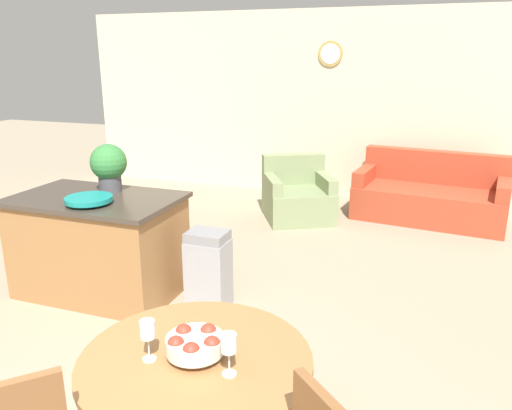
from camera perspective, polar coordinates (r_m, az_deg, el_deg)
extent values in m
cube|color=beige|center=(7.53, 8.88, 11.13)|extent=(8.00, 0.06, 2.70)
cylinder|color=tan|center=(7.47, 8.51, 16.74)|extent=(0.35, 0.02, 0.35)
cylinder|color=white|center=(7.46, 8.48, 16.74)|extent=(0.28, 0.01, 0.28)
cylinder|color=#9E6B3D|center=(2.44, -6.89, -17.18)|extent=(1.09, 1.09, 0.03)
cylinder|color=silver|center=(2.42, -6.92, -16.54)|extent=(0.10, 0.10, 0.03)
cylinder|color=silver|center=(2.39, -6.97, -15.52)|extent=(0.27, 0.27, 0.07)
sphere|color=#B73323|center=(2.34, -5.04, -15.63)|extent=(0.08, 0.08, 0.08)
sphere|color=#B73323|center=(2.43, -5.46, -14.24)|extent=(0.08, 0.08, 0.08)
sphere|color=#B73323|center=(2.44, -8.27, -14.23)|extent=(0.08, 0.08, 0.08)
sphere|color=#B73323|center=(2.36, -9.14, -15.48)|extent=(0.08, 0.08, 0.08)
sphere|color=#B73323|center=(2.30, -7.41, -16.25)|extent=(0.08, 0.08, 0.08)
cylinder|color=silver|center=(2.44, -12.07, -16.82)|extent=(0.06, 0.06, 0.01)
cylinder|color=silver|center=(2.41, -12.16, -15.68)|extent=(0.01, 0.01, 0.11)
cylinder|color=silver|center=(2.36, -12.30, -13.70)|extent=(0.07, 0.07, 0.08)
cylinder|color=silver|center=(2.30, -3.06, -18.70)|extent=(0.06, 0.06, 0.01)
cylinder|color=silver|center=(2.27, -3.09, -17.52)|extent=(0.01, 0.01, 0.11)
cylinder|color=silver|center=(2.22, -3.12, -15.46)|extent=(0.07, 0.07, 0.08)
cube|color=#9E6B3D|center=(4.65, -17.43, -4.63)|extent=(1.37, 0.82, 0.85)
cube|color=#42382D|center=(4.51, -17.92, 0.65)|extent=(1.43, 0.88, 0.04)
cylinder|color=teal|center=(4.30, -18.53, 0.25)|extent=(0.13, 0.13, 0.02)
cylinder|color=teal|center=(4.29, -18.57, 0.65)|extent=(0.38, 0.38, 0.04)
cylinder|color=#4C4C51|center=(4.64, -16.32, 2.40)|extent=(0.20, 0.20, 0.14)
sphere|color=#387F3D|center=(4.60, -16.51, 4.72)|extent=(0.32, 0.32, 0.32)
cube|color=#9E9EA3|center=(4.25, -5.45, -7.86)|extent=(0.34, 0.27, 0.59)
cube|color=gray|center=(4.12, -5.58, -3.57)|extent=(0.32, 0.26, 0.08)
cube|color=#B24228|center=(6.84, 19.11, 0.10)|extent=(1.94, 1.11, 0.42)
cube|color=#B24228|center=(7.08, 19.84, 4.13)|extent=(1.86, 0.41, 0.43)
cube|color=#B24228|center=(6.96, 12.33, 1.76)|extent=(0.26, 0.84, 0.61)
cube|color=#B24228|center=(6.77, 26.24, -0.03)|extent=(0.26, 0.84, 0.61)
cube|color=gray|center=(6.52, 4.84, 0.09)|extent=(1.12, 1.12, 0.40)
cube|color=gray|center=(6.72, 4.27, 4.14)|extent=(0.81, 0.56, 0.40)
cube|color=gray|center=(6.42, 1.84, 0.72)|extent=(0.48, 0.72, 0.58)
cube|color=gray|center=(6.58, 7.80, 0.98)|extent=(0.48, 0.72, 0.58)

